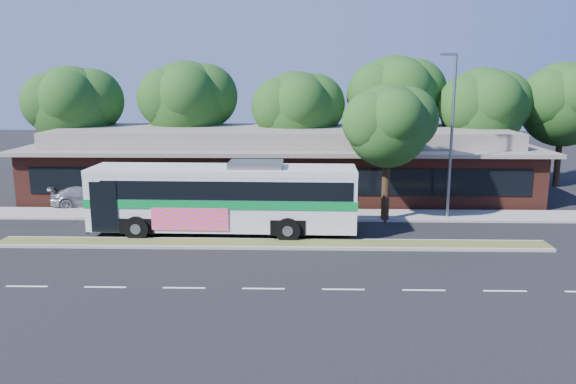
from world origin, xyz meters
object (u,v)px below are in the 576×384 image
Objects in this scene: lamp_post at (451,131)px; transit_bus at (225,194)px; sidewalk_tree at (394,124)px; sedan at (92,195)px.

lamp_post is 12.81m from transit_bus.
lamp_post reaches higher than transit_bus.
sidewalk_tree is (8.77, 2.83, 3.27)m from transit_bus.
sidewalk_tree is (-3.24, -0.59, 0.44)m from lamp_post.
sidewalk_tree is at bearing -112.39° from sedan.
lamp_post is at bearing -109.29° from sedan.
sidewalk_tree reaches higher than sedan.
sedan is at bearing 147.67° from transit_bus.
sidewalk_tree is at bearing -169.64° from lamp_post.
transit_bus reaches higher than sedan.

